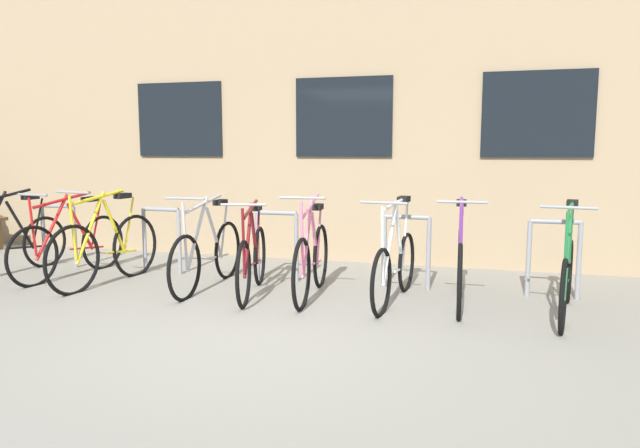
# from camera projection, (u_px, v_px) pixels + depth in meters

# --- Properties ---
(ground_plane) EXTENTS (42.00, 42.00, 0.00)m
(ground_plane) POSITION_uv_depth(u_px,v_px,m) (255.00, 333.00, 4.79)
(ground_plane) COLOR gray
(storefront_building) EXTENTS (28.00, 6.09, 6.58)m
(storefront_building) POSITION_uv_depth(u_px,v_px,m) (383.00, 50.00, 10.31)
(storefront_building) COLOR tan
(storefront_building) RESTS_ON ground
(bike_rack) EXTENTS (6.53, 0.05, 0.82)m
(bike_rack) POSITION_uv_depth(u_px,v_px,m) (277.00, 239.00, 6.67)
(bike_rack) COLOR gray
(bike_rack) RESTS_ON ground
(bicycle_green) EXTENTS (0.48, 1.73, 1.08)m
(bicycle_green) POSITION_uv_depth(u_px,v_px,m) (567.00, 275.00, 5.27)
(bicycle_green) COLOR black
(bicycle_green) RESTS_ON ground
(bicycle_black) EXTENTS (0.44, 1.71, 1.08)m
(bicycle_black) POSITION_uv_depth(u_px,v_px,m) (9.00, 244.00, 7.02)
(bicycle_black) COLOR black
(bicycle_black) RESTS_ON ground
(bicycle_silver) EXTENTS (0.44, 1.76, 1.06)m
(bicycle_silver) POSITION_uv_depth(u_px,v_px,m) (208.00, 253.00, 6.34)
(bicycle_silver) COLOR black
(bicycle_silver) RESTS_ON ground
(bicycle_pink) EXTENTS (0.44, 1.67, 1.10)m
(bicycle_pink) POSITION_uv_depth(u_px,v_px,m) (312.00, 260.00, 5.96)
(bicycle_pink) COLOR black
(bicycle_pink) RESTS_ON ground
(bicycle_maroon) EXTENTS (0.51, 1.62, 1.02)m
(bicycle_maroon) POSITION_uv_depth(u_px,v_px,m) (252.00, 259.00, 6.06)
(bicycle_maroon) COLOR black
(bicycle_maroon) RESTS_ON ground
(bicycle_yellow) EXTENTS (0.44, 1.72, 1.11)m
(bicycle_yellow) POSITION_uv_depth(u_px,v_px,m) (106.00, 249.00, 6.50)
(bicycle_yellow) COLOR black
(bicycle_yellow) RESTS_ON ground
(bicycle_purple) EXTENTS (0.44, 1.71, 1.08)m
(bicycle_purple) POSITION_uv_depth(u_px,v_px,m) (460.00, 265.00, 5.68)
(bicycle_purple) COLOR black
(bicycle_purple) RESTS_ON ground
(bicycle_white) EXTENTS (0.44, 1.66, 1.07)m
(bicycle_white) POSITION_uv_depth(u_px,v_px,m) (395.00, 265.00, 5.75)
(bicycle_white) COLOR black
(bicycle_white) RESTS_ON ground
(bicycle_red) EXTENTS (0.44, 1.74, 1.05)m
(bicycle_red) POSITION_uv_depth(u_px,v_px,m) (70.00, 245.00, 6.89)
(bicycle_red) COLOR black
(bicycle_red) RESTS_ON ground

